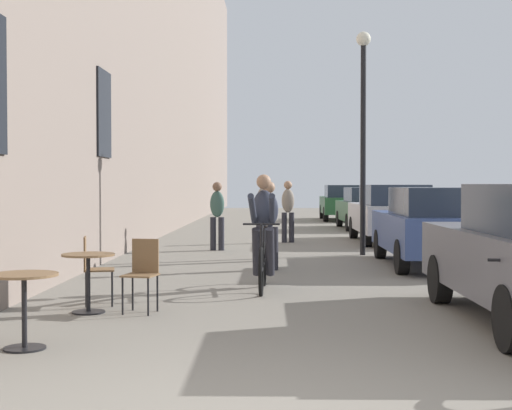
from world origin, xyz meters
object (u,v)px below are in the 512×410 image
object	(u,v)px
pedestrian_mid	(264,213)
street_lamp	(363,114)
pedestrian_far	(217,212)
pedestrian_furthest	(288,208)
cafe_table_near	(24,294)
parked_car_third	(391,213)
parked_car_second	(433,226)
cafe_table_mid	(88,270)
cafe_chair_mid_toward_wall	(93,265)
parked_car_fourth	(366,207)
cyclist_on_bicycle	(263,235)
cafe_chair_mid_toward_street	(142,270)
pedestrian_near	(269,220)
parked_car_fifth	(343,202)

from	to	relation	value
pedestrian_mid	street_lamp	bearing A→B (deg)	32.60
pedestrian_far	pedestrian_furthest	distance (m)	2.96
cafe_table_near	parked_car_third	xyz separation A→B (m)	(5.47, 13.06, 0.28)
pedestrian_far	parked_car_second	bearing A→B (deg)	-37.46
cafe_table_mid	pedestrian_mid	size ratio (longest dim) A/B	0.42
cafe_chair_mid_toward_wall	parked_car_second	xyz separation A→B (m)	(5.34, 4.70, 0.26)
cafe_table_near	pedestrian_mid	size ratio (longest dim) A/B	0.42
pedestrian_far	parked_car_fourth	distance (m)	9.61
street_lamp	parked_car_fourth	xyz separation A→B (m)	(1.24, 9.53, -2.36)
cyclist_on_bicycle	parked_car_fourth	distance (m)	15.32
cyclist_on_bicycle	parked_car_fourth	xyz separation A→B (m)	(3.35, 14.95, -0.06)
cafe_table_near	cafe_chair_mid_toward_street	size ratio (longest dim) A/B	0.81
cyclist_on_bicycle	pedestrian_furthest	bearing A→B (deg)	86.64
pedestrian_near	cafe_chair_mid_toward_wall	bearing A→B (deg)	-119.04
pedestrian_far	parked_car_fourth	xyz separation A→B (m)	(4.54, 8.46, -0.16)
pedestrian_near	parked_car_fifth	size ratio (longest dim) A/B	0.38
parked_car_fifth	parked_car_fourth	bearing A→B (deg)	-87.65
pedestrian_near	parked_car_fourth	world-z (taller)	pedestrian_near
pedestrian_far	parked_car_third	world-z (taller)	pedestrian_far
cyclist_on_bicycle	pedestrian_mid	size ratio (longest dim) A/B	1.02
pedestrian_mid	pedestrian_furthest	world-z (taller)	pedestrian_mid
pedestrian_furthest	pedestrian_near	bearing A→B (deg)	-94.05
pedestrian_furthest	parked_car_second	size ratio (longest dim) A/B	0.39
pedestrian_near	parked_car_fifth	xyz separation A→B (m)	(3.03, 18.76, -0.12)
street_lamp	parked_car_third	distance (m)	4.37
cyclist_on_bicycle	pedestrian_furthest	xyz separation A→B (m)	(0.52, 8.90, 0.12)
parked_car_fourth	street_lamp	bearing A→B (deg)	-97.41
pedestrian_furthest	parked_car_fourth	bearing A→B (deg)	64.92
cyclist_on_bicycle	parked_car_third	xyz separation A→B (m)	(3.28, 8.93, -0.01)
cafe_table_mid	street_lamp	world-z (taller)	street_lamp
pedestrian_near	street_lamp	size ratio (longest dim) A/B	0.33
cafe_table_near	cafe_table_mid	world-z (taller)	same
parked_car_fourth	cafe_chair_mid_toward_street	bearing A→B (deg)	-105.76
cafe_chair_mid_toward_wall	pedestrian_mid	distance (m)	6.01
parked_car_second	pedestrian_near	bearing A→B (deg)	-167.64
pedestrian_far	pedestrian_mid	bearing A→B (deg)	-64.80
parked_car_third	parked_car_fifth	bearing A→B (deg)	90.84
cafe_chair_mid_toward_street	pedestrian_mid	size ratio (longest dim) A/B	0.51
cafe_chair_mid_toward_street	pedestrian_mid	distance (m)	6.26
cafe_table_mid	pedestrian_far	xyz separation A→B (m)	(0.90, 8.60, 0.38)
cyclist_on_bicycle	parked_car_third	size ratio (longest dim) A/B	0.40
cyclist_on_bicycle	cafe_table_mid	bearing A→B (deg)	-134.58
cafe_table_near	pedestrian_furthest	xyz separation A→B (m)	(2.72, 13.03, 0.41)
parked_car_fourth	pedestrian_far	bearing A→B (deg)	-118.20
parked_car_third	parked_car_second	bearing A→B (deg)	-90.98
pedestrian_furthest	parked_car_third	size ratio (longest dim) A/B	0.38
cyclist_on_bicycle	pedestrian_near	xyz separation A→B (m)	(0.07, 2.46, 0.10)
cafe_chair_mid_toward_street	cyclist_on_bicycle	distance (m)	2.52
cafe_table_mid	pedestrian_near	bearing A→B (deg)	64.77
cafe_table_near	cyclist_on_bicycle	world-z (taller)	cyclist_on_bicycle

